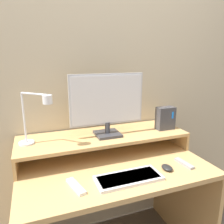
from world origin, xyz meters
TOP-DOWN VIEW (x-y plane):
  - wall_back at (0.00, 0.76)m, footprint 6.00×0.05m
  - desk at (0.00, 0.36)m, footprint 1.17×0.73m
  - monitor_shelf at (0.00, 0.54)m, footprint 1.17×0.38m
  - monitor at (0.02, 0.52)m, footprint 0.51×0.17m
  - desk_lamp at (-0.44, 0.49)m, footprint 0.21×0.20m
  - router_dock at (0.47, 0.49)m, footprint 0.14×0.07m
  - keyboard at (0.01, 0.15)m, footprint 0.37×0.16m
  - mouse at (0.28, 0.17)m, footprint 0.06×0.08m
  - remote_control at (-0.28, 0.18)m, footprint 0.08×0.17m
  - remote_secondary at (0.42, 0.19)m, footprint 0.05×0.15m

SIDE VIEW (x-z plane):
  - desk at x=0.00m, z-range 0.15..0.91m
  - remote_control at x=-0.28m, z-range 0.75..0.77m
  - remote_secondary at x=0.42m, z-range 0.75..0.77m
  - keyboard at x=0.01m, z-range 0.75..0.77m
  - mouse at x=0.28m, z-range 0.75..0.78m
  - monitor_shelf at x=0.00m, z-range 0.80..0.93m
  - router_dock at x=0.47m, z-range 0.89..1.06m
  - desk_lamp at x=-0.44m, z-range 0.91..1.24m
  - monitor at x=0.02m, z-range 0.90..1.33m
  - wall_back at x=0.00m, z-range 0.00..2.50m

